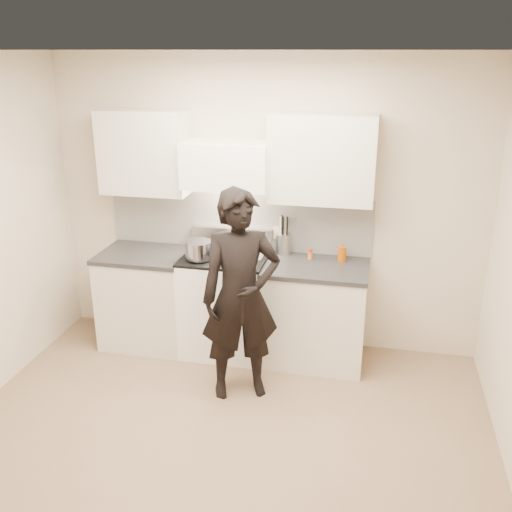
% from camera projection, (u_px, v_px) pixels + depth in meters
% --- Properties ---
extents(ground_plane, '(4.00, 4.00, 0.00)m').
position_uv_depth(ground_plane, '(216.00, 448.00, 4.11)').
color(ground_plane, '#7D634D').
extents(room_shell, '(4.04, 3.54, 2.70)m').
position_uv_depth(room_shell, '(217.00, 220.00, 3.92)').
color(room_shell, '#C4B49C').
rests_on(room_shell, ground).
extents(stove, '(0.76, 0.65, 0.96)m').
position_uv_depth(stove, '(226.00, 303.00, 5.32)').
color(stove, white).
rests_on(stove, ground).
extents(counter_right, '(0.92, 0.67, 0.92)m').
position_uv_depth(counter_right, '(314.00, 313.00, 5.16)').
color(counter_right, beige).
rests_on(counter_right, ground).
extents(counter_left, '(0.82, 0.67, 0.92)m').
position_uv_depth(counter_left, '(147.00, 297.00, 5.48)').
color(counter_left, beige).
rests_on(counter_left, ground).
extents(wok, '(0.33, 0.41, 0.27)m').
position_uv_depth(wok, '(239.00, 242.00, 5.21)').
color(wok, '#A4A6B9').
rests_on(wok, stove).
extents(stock_pot, '(0.34, 0.25, 0.16)m').
position_uv_depth(stock_pot, '(199.00, 250.00, 5.03)').
color(stock_pot, '#A4A6B9').
rests_on(stock_pot, stove).
extents(utensil_crock, '(0.14, 0.14, 0.36)m').
position_uv_depth(utensil_crock, '(283.00, 242.00, 5.25)').
color(utensil_crock, beige).
rests_on(utensil_crock, counter_right).
extents(spice_jar, '(0.04, 0.04, 0.09)m').
position_uv_depth(spice_jar, '(310.00, 254.00, 5.14)').
color(spice_jar, orange).
rests_on(spice_jar, counter_right).
extents(oil_glass, '(0.08, 0.08, 0.14)m').
position_uv_depth(oil_glass, '(342.00, 254.00, 5.08)').
color(oil_glass, '#A34504').
rests_on(oil_glass, counter_right).
extents(person, '(0.75, 0.63, 1.74)m').
position_uv_depth(person, '(241.00, 296.00, 4.50)').
color(person, black).
rests_on(person, ground).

